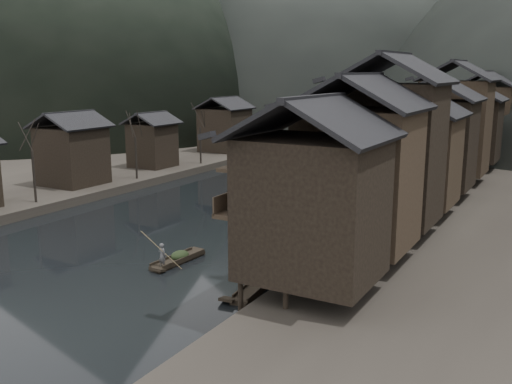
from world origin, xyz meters
The scene contains 12 objects.
water centered at (0.00, 0.00, 0.00)m, with size 300.00×300.00×0.00m, color black.
left_bank centered at (-35.00, 40.00, 0.60)m, with size 40.00×200.00×1.20m, color #2D2823.
stilt_houses centered at (17.28, 19.25, 8.58)m, with size 9.00×67.60×15.18m.
left_houses centered at (-20.50, 20.12, 5.66)m, with size 8.10×53.20×8.73m.
bare_trees centered at (-17.00, 8.15, 6.76)m, with size 3.96×42.39×7.91m.
moored_sampans centered at (12.29, 18.61, 0.20)m, with size 2.61×54.46×0.47m.
midriver_boats centered at (0.01, 49.24, 0.20)m, with size 8.96×42.62×0.45m.
stone_bridge centered at (0.00, 72.00, 5.11)m, with size 40.00×6.00×9.00m.
hero_sampan centered at (4.90, -3.84, 0.20)m, with size 1.41×5.48×0.44m.
cargo_heap centered at (4.89, -3.59, 0.80)m, with size 1.20×1.57×0.72m, color black.
boatman centered at (5.00, -5.74, 1.33)m, with size 0.65×0.43×1.78m, color #575759.
bamboo_pole centered at (5.20, -5.74, 3.96)m, with size 0.06×0.06×4.61m, color #8C7A51.
Camera 1 is at (29.40, -35.35, 13.64)m, focal length 40.00 mm.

